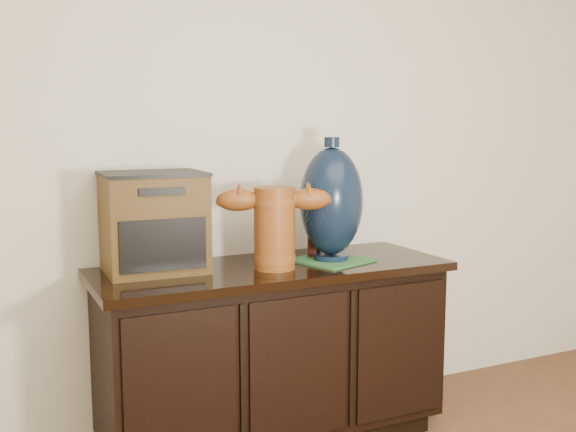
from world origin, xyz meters
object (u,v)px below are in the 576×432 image
sideboard (272,352)px  terracotta_vessel (274,223)px  lamp_base (331,202)px  spray_can (314,238)px  tv_radio (154,222)px

sideboard → terracotta_vessel: terracotta_vessel is taller
lamp_base → spray_can: (-0.03, 0.09, -0.17)m
terracotta_vessel → tv_radio: 0.47m
terracotta_vessel → lamp_base: (0.28, 0.03, 0.07)m
terracotta_vessel → spray_can: bearing=45.1°
sideboard → lamp_base: (0.26, -0.03, 0.62)m
sideboard → spray_can: 0.51m
lamp_base → terracotta_vessel: bearing=-173.1°
sideboard → tv_radio: (-0.46, 0.10, 0.56)m
sideboard → tv_radio: size_ratio=3.68×
sideboard → lamp_base: 0.67m
sideboard → spray_can: (0.23, 0.06, 0.45)m
terracotta_vessel → spray_can: (0.24, 0.12, -0.10)m
lamp_base → spray_can: size_ratio=2.97×
terracotta_vessel → spray_can: terracotta_vessel is taller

